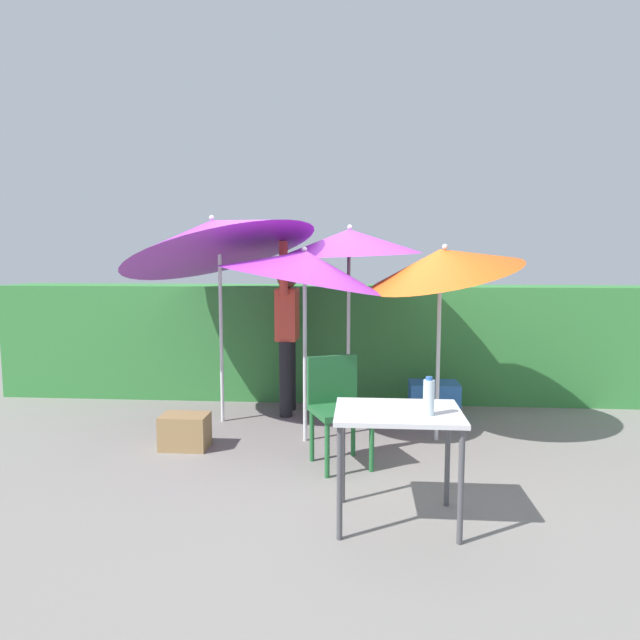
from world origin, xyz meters
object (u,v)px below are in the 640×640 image
object	(u,v)px
umbrella_orange	(443,263)
crate_cardboard	(185,431)
umbrella_rainbow	(216,237)
folding_table	(398,424)
umbrella_yellow	(349,242)
umbrella_navy	(304,266)
chair_plastic	(338,403)
cooler_box	(434,401)
person_vendor	(287,329)
bottle_water	(429,397)

from	to	relation	value
umbrella_orange	crate_cardboard	size ratio (longest dim) A/B	4.85
umbrella_rainbow	umbrella_orange	world-z (taller)	umbrella_rainbow
umbrella_rainbow	folding_table	distance (m)	2.97
umbrella_orange	umbrella_yellow	xyz separation A→B (m)	(-0.86, 0.63, 0.20)
umbrella_rainbow	umbrella_navy	bearing A→B (deg)	-27.27
umbrella_orange	umbrella_yellow	size ratio (longest dim) A/B	0.99
umbrella_rainbow	chair_plastic	bearing A→B (deg)	-39.73
folding_table	cooler_box	bearing A→B (deg)	77.12
chair_plastic	umbrella_yellow	bearing A→B (deg)	87.35
umbrella_orange	umbrella_navy	xyz separation A→B (m)	(-1.25, -0.06, -0.03)
umbrella_rainbow	chair_plastic	xyz separation A→B (m)	(1.28, -1.07, -1.41)
umbrella_navy	person_vendor	size ratio (longest dim) A/B	1.02
crate_cardboard	chair_plastic	bearing A→B (deg)	-10.68
chair_plastic	cooler_box	distance (m)	1.66
umbrella_rainbow	crate_cardboard	distance (m)	1.94
bottle_water	crate_cardboard	bearing A→B (deg)	145.64
person_vendor	folding_table	size ratio (longest dim) A/B	2.35
person_vendor	folding_table	world-z (taller)	person_vendor
umbrella_navy	umbrella_rainbow	bearing A→B (deg)	152.73
cooler_box	bottle_water	distance (m)	2.53
umbrella_yellow	cooler_box	world-z (taller)	umbrella_yellow
umbrella_navy	umbrella_orange	bearing A→B (deg)	2.82
umbrella_yellow	cooler_box	size ratio (longest dim) A/B	3.99
umbrella_yellow	folding_table	bearing A→B (deg)	-80.80
umbrella_rainbow	cooler_box	xyz separation A→B (m)	(2.24, 0.25, -1.72)
umbrella_rainbow	umbrella_orange	distance (m)	2.26
cooler_box	person_vendor	bearing A→B (deg)	174.04
bottle_water	chair_plastic	bearing A→B (deg)	118.87
person_vendor	chair_plastic	distance (m)	1.66
person_vendor	bottle_water	world-z (taller)	person_vendor
umbrella_navy	chair_plastic	distance (m)	1.30
umbrella_yellow	chair_plastic	distance (m)	1.86
chair_plastic	crate_cardboard	xyz separation A→B (m)	(-1.39, 0.26, -0.36)
crate_cardboard	umbrella_rainbow	bearing A→B (deg)	82.71
chair_plastic	folding_table	size ratio (longest dim) A/B	1.11
umbrella_orange	chair_plastic	size ratio (longest dim) A/B	2.27
umbrella_yellow	bottle_water	xyz separation A→B (m)	(0.55, -2.37, -1.01)
chair_plastic	cooler_box	xyz separation A→B (m)	(0.96, 1.32, -0.31)
umbrella_rainbow	chair_plastic	size ratio (longest dim) A/B	2.79
chair_plastic	umbrella_navy	bearing A→B (deg)	120.02
umbrella_rainbow	umbrella_orange	xyz separation A→B (m)	(2.20, -0.43, -0.26)
umbrella_rainbow	cooler_box	size ratio (longest dim) A/B	4.84
umbrella_orange	person_vendor	size ratio (longest dim) A/B	1.08
folding_table	bottle_water	world-z (taller)	bottle_water
umbrella_navy	person_vendor	xyz separation A→B (m)	(-0.28, 0.90, -0.70)
umbrella_navy	cooler_box	bearing A→B (deg)	29.81
person_vendor	bottle_water	size ratio (longest dim) A/B	7.83
cooler_box	chair_plastic	bearing A→B (deg)	-126.04
person_vendor	crate_cardboard	bearing A→B (deg)	-122.22
person_vendor	umbrella_navy	bearing A→B (deg)	-72.55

